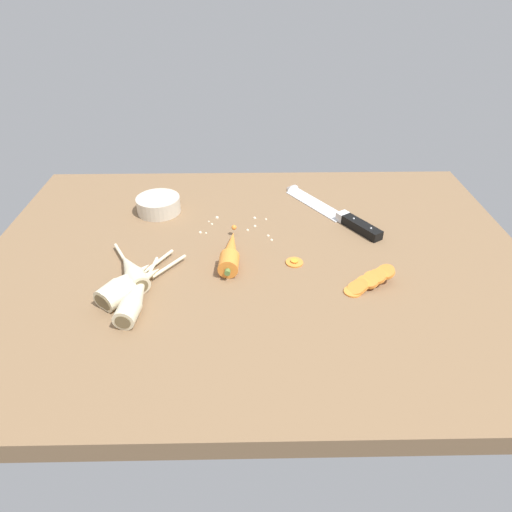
# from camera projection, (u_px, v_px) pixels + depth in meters

# --- Properties ---
(ground_plane) EXTENTS (1.20, 0.90, 0.04)m
(ground_plane) POSITION_uv_depth(u_px,v_px,m) (256.00, 264.00, 1.00)
(ground_plane) COLOR brown
(chefs_knife) EXTENTS (0.22, 0.31, 0.04)m
(chefs_knife) POSITION_uv_depth(u_px,v_px,m) (327.00, 209.00, 1.15)
(chefs_knife) COLOR silver
(chefs_knife) RESTS_ON ground_plane
(whole_carrot) EXTENTS (0.05, 0.19, 0.04)m
(whole_carrot) POSITION_uv_depth(u_px,v_px,m) (230.00, 252.00, 0.96)
(whole_carrot) COLOR orange
(whole_carrot) RESTS_ON ground_plane
(parsnip_front) EXTENTS (0.13, 0.19, 0.04)m
(parsnip_front) POSITION_uv_depth(u_px,v_px,m) (126.00, 282.00, 0.88)
(parsnip_front) COLOR beige
(parsnip_front) RESTS_ON ground_plane
(parsnip_mid_left) EXTENTS (0.11, 0.17, 0.04)m
(parsnip_mid_left) POSITION_uv_depth(u_px,v_px,m) (132.00, 271.00, 0.91)
(parsnip_mid_left) COLOR beige
(parsnip_mid_left) RESTS_ON ground_plane
(parsnip_mid_right) EXTENTS (0.05, 0.21, 0.04)m
(parsnip_mid_right) POSITION_uv_depth(u_px,v_px,m) (135.00, 297.00, 0.84)
(parsnip_mid_right) COLOR beige
(parsnip_mid_right) RESTS_ON ground_plane
(parsnip_back) EXTENTS (0.15, 0.18, 0.04)m
(parsnip_back) POSITION_uv_depth(u_px,v_px,m) (133.00, 285.00, 0.87)
(parsnip_back) COLOR beige
(parsnip_back) RESTS_ON ground_plane
(carrot_slice_stack) EXTENTS (0.11, 0.07, 0.04)m
(carrot_slice_stack) POSITION_uv_depth(u_px,v_px,m) (369.00, 281.00, 0.89)
(carrot_slice_stack) COLOR orange
(carrot_slice_stack) RESTS_ON ground_plane
(carrot_slice_stray_near) EXTENTS (0.04, 0.04, 0.01)m
(carrot_slice_stray_near) POSITION_uv_depth(u_px,v_px,m) (294.00, 262.00, 0.96)
(carrot_slice_stray_near) COLOR orange
(carrot_slice_stray_near) RESTS_ON ground_plane
(prep_bowl) EXTENTS (0.11, 0.11, 0.04)m
(prep_bowl) POSITION_uv_depth(u_px,v_px,m) (158.00, 204.00, 1.14)
(prep_bowl) COLOR beige
(prep_bowl) RESTS_ON ground_plane
(mince_crumbs) EXTENTS (0.18, 0.12, 0.01)m
(mince_crumbs) POSITION_uv_depth(u_px,v_px,m) (237.00, 225.00, 1.09)
(mince_crumbs) COLOR beige
(mince_crumbs) RESTS_ON ground_plane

